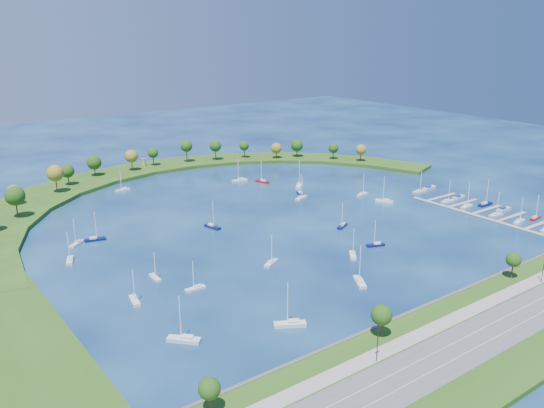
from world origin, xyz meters
TOP-DOWN VIEW (x-y plane):
  - ground at (0.00, 0.00)m, footprint 700.00×700.00m
  - south_shoreline at (0.03, -122.88)m, footprint 420.00×43.10m
  - breakwater at (-46.33, 48.72)m, footprint 286.74×247.64m
  - breakwater_trees at (-18.95, 87.09)m, footprint 237.86×93.23m
  - harbor_tower at (-8.01, 121.36)m, footprint 2.60×2.60m
  - dock_system at (85.30, -61.00)m, footprint 24.28×82.00m
  - moored_boat_0 at (-85.67, -43.34)m, footprint 3.67×8.17m
  - moored_boat_1 at (12.37, -55.43)m, footprint 7.79×4.65m
  - moored_boat_2 at (-54.91, -85.21)m, footprint 9.59×7.12m
  - moored_boat_3 at (-29.49, 2.46)m, footprint 4.12×8.77m
  - moored_boat_4 at (-76.52, 17.90)m, footprint 8.73×4.30m
  - moored_boat_5 at (-84.23, -74.33)m, footprint 8.46×8.78m
  - moored_boat_6 at (-2.70, -57.73)m, footprint 6.79×7.53m
  - moored_boat_7 at (-32.48, -45.07)m, footprint 7.87×5.62m
  - moored_boat_8 at (43.78, 32.07)m, footprint 9.38×9.21m
  - moored_boat_9 at (-17.81, -76.71)m, footprint 7.02×9.40m
  - moored_boat_10 at (59.93, -0.62)m, footprint 8.07×3.58m
  - moored_boat_11 at (17.22, -30.75)m, footprint 7.98×5.44m
  - moored_boat_12 at (29.99, 13.44)m, footprint 8.52×4.85m
  - moored_boat_13 at (-84.09, 17.65)m, footprint 7.40×6.46m
  - moored_boat_14 at (-65.59, -47.23)m, footprint 7.17×2.20m
  - moored_boat_15 at (60.05, -16.14)m, footprint 6.49×9.15m
  - moored_boat_16 at (-72.75, -31.12)m, footprint 2.10×6.89m
  - moored_boat_17 at (-91.96, 1.84)m, footprint 5.01×8.30m
  - moored_boat_18 at (34.29, 19.50)m, footprint 4.77×7.94m
  - moored_boat_19 at (-38.09, 82.19)m, footprint 7.99×2.67m
  - moored_boat_20 at (23.55, 61.31)m, footprint 9.37×4.61m
  - moored_boat_21 at (32.66, 51.67)m, footprint 4.61×8.85m
  - docked_boat_2 at (85.52, -73.92)m, footprint 8.43×3.56m
  - docked_boat_3 at (96.03, -75.53)m, footprint 7.93×3.14m
  - docked_boat_4 at (85.52, -62.12)m, footprint 8.07×2.76m
  - docked_boat_5 at (95.97, -59.57)m, footprint 9.12×2.70m
  - docked_boat_6 at (85.51, -46.20)m, footprint 8.86×3.52m
  - docked_boat_7 at (96.00, -49.49)m, footprint 9.00×2.71m
  - docked_boat_8 at (85.53, -35.03)m, footprint 7.83×2.92m
  - docked_boat_9 at (95.98, -34.05)m, footprint 8.77×3.25m
  - docked_boat_10 at (87.92, -15.00)m, footprint 8.05×2.85m
  - docked_boat_11 at (97.86, -13.60)m, footprint 10.21×4.13m

SIDE VIEW (x-z plane):
  - ground at x=0.00m, z-range 0.00..0.00m
  - dock_system at x=85.30m, z-range -0.45..1.15m
  - docked_boat_9 at x=95.98m, z-range -0.23..1.52m
  - docked_boat_5 at x=95.97m, z-range -0.25..1.61m
  - docked_boat_11 at x=97.86m, z-range -0.27..1.76m
  - moored_boat_16 at x=-72.75m, z-range -4.17..5.88m
  - moored_boat_14 at x=-65.59m, z-range -4.37..6.10m
  - moored_boat_1 at x=12.37m, z-range -4.65..6.42m
  - docked_boat_8 at x=85.53m, z-range -4.74..6.51m
  - moored_boat_18 at x=34.29m, z-range -4.76..6.53m
  - moored_boat_13 at x=-84.09m, z-range -4.78..6.56m
  - docked_boat_3 at x=96.03m, z-range -4.78..6.56m
  - moored_boat_7 at x=-32.48m, z-range -4.82..6.60m
  - moored_boat_10 at x=59.93m, z-range -4.84..6.63m
  - moored_boat_11 at x=17.22m, z-range -4.85..6.64m
  - moored_boat_19 at x=-38.09m, z-range -4.89..6.68m
  - moored_boat_0 at x=-85.67m, z-range -4.91..6.70m
  - docked_boat_10 at x=87.92m, z-range -4.91..6.70m
  - docked_boat_4 at x=85.52m, z-range -4.94..6.73m
  - moored_boat_6 at x=-2.70m, z-range -4.94..6.74m
  - moored_boat_17 at x=-91.96m, z-range -5.00..6.80m
  - docked_boat_2 at x=85.52m, z-range -5.10..6.91m
  - moored_boat_12 at x=29.99m, z-range -5.13..6.95m
  - moored_boat_4 at x=-76.52m, z-range -5.27..7.10m
  - moored_boat_3 at x=-29.49m, z-range -5.30..7.14m
  - moored_boat_21 at x=32.66m, z-range -5.34..7.18m
  - docked_boat_6 at x=85.51m, z-range -5.41..7.26m
  - docked_boat_7 at x=96.00m, z-range -5.63..7.52m
  - moored_boat_15 at x=60.05m, z-range -5.69..7.58m
  - moored_boat_20 at x=23.55m, z-range -5.69..7.58m
  - moored_boat_9 at x=-17.81m, z-range -5.92..7.85m
  - moored_boat_5 at x=-84.23m, z-range -6.03..7.97m
  - moored_boat_2 at x=-54.91m, z-range -6.04..7.99m
  - breakwater at x=-46.33m, z-range -0.01..1.99m
  - south_shoreline at x=0.03m, z-range -4.80..6.80m
  - moored_boat_8 at x=43.78m, z-range -6.54..8.56m
  - harbor_tower at x=-8.01m, z-range 2.05..6.69m
  - breakwater_trees at x=-18.95m, z-range 3.18..17.97m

